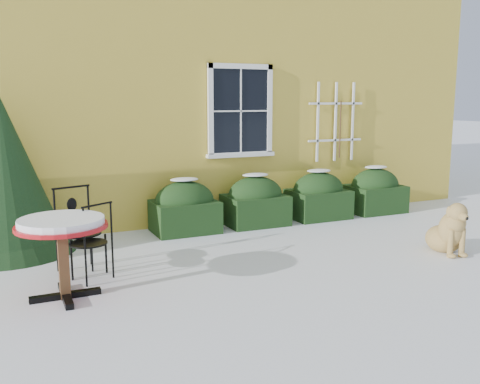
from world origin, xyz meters
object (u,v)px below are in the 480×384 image
evergreen_shrub (4,188)px  bistro_table (62,232)px  patio_chair_far (79,230)px  dog (449,232)px  patio_chair_near (90,241)px

evergreen_shrub → bistro_table: 2.33m
evergreen_shrub → patio_chair_far: size_ratio=2.13×
evergreen_shrub → dog: bearing=-25.2°
patio_chair_near → dog: bearing=139.7°
bistro_table → patio_chair_near: 0.70m
patio_chair_near → patio_chair_far: bearing=-108.0°
bistro_table → patio_chair_near: patio_chair_near is taller
bistro_table → dog: 5.25m
patio_chair_far → dog: size_ratio=1.30×
evergreen_shrub → patio_chair_near: (0.90, -1.74, -0.45)m
patio_chair_far → dog: (4.92, -1.35, -0.23)m
patio_chair_near → patio_chair_far: size_ratio=0.89×
bistro_table → patio_chair_far: bearing=72.1°
bistro_table → patio_chair_near: bearing=54.4°
bistro_table → patio_chair_far: size_ratio=0.91×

